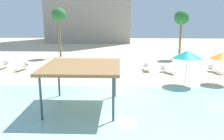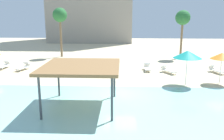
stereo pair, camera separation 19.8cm
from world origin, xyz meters
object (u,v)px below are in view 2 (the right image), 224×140
(lounge_chair_1, at_px, (24,67))
(palm_tree_1, at_px, (183,19))
(lounge_chair_5, at_px, (216,70))
(palm_tree_0, at_px, (60,16))
(lounge_chair_0, at_px, (5,65))
(lounge_chair_3, at_px, (168,70))
(lounge_chair_4, at_px, (147,67))
(beach_umbrella_orange_0, at_px, (222,56))
(shade_pavilion, at_px, (81,68))
(beach_umbrella_teal_1, at_px, (188,54))

(lounge_chair_1, bearing_deg, palm_tree_1, 128.74)
(lounge_chair_5, xyz_separation_m, palm_tree_0, (-17.79, 8.45, 5.11))
(lounge_chair_0, relative_size, lounge_chair_3, 0.99)
(lounge_chair_4, height_order, palm_tree_1, palm_tree_1)
(lounge_chair_0, bearing_deg, beach_umbrella_orange_0, 79.76)
(beach_umbrella_orange_0, relative_size, palm_tree_1, 0.42)
(lounge_chair_4, relative_size, palm_tree_0, 0.29)
(shade_pavilion, height_order, lounge_chair_4, shade_pavilion)
(lounge_chair_4, distance_m, palm_tree_0, 14.36)
(beach_umbrella_orange_0, bearing_deg, palm_tree_1, 93.00)
(shade_pavilion, xyz_separation_m, palm_tree_0, (-5.82, 18.12, 2.84))
(beach_umbrella_orange_0, height_order, lounge_chair_3, beach_umbrella_orange_0)
(lounge_chair_0, height_order, palm_tree_0, palm_tree_0)
(lounge_chair_4, height_order, palm_tree_0, palm_tree_0)
(lounge_chair_5, relative_size, palm_tree_1, 0.32)
(palm_tree_1, bearing_deg, lounge_chair_1, -157.17)
(lounge_chair_1, bearing_deg, lounge_chair_0, -89.76)
(shade_pavilion, bearing_deg, lounge_chair_0, 133.68)
(lounge_chair_1, distance_m, palm_tree_1, 20.27)
(palm_tree_1, bearing_deg, lounge_chair_4, -124.77)
(beach_umbrella_teal_1, xyz_separation_m, lounge_chair_1, (-15.75, 4.81, -2.25))
(palm_tree_1, bearing_deg, lounge_chair_5, -78.08)
(lounge_chair_0, relative_size, lounge_chair_5, 0.97)
(shade_pavilion, distance_m, palm_tree_0, 19.24)
(lounge_chair_1, distance_m, lounge_chair_5, 19.86)
(beach_umbrella_teal_1, bearing_deg, beach_umbrella_orange_0, 11.24)
(shade_pavilion, height_order, beach_umbrella_orange_0, shade_pavilion)
(lounge_chair_4, bearing_deg, palm_tree_0, -124.29)
(lounge_chair_1, distance_m, lounge_chair_3, 15.04)
(lounge_chair_3, height_order, palm_tree_1, palm_tree_1)
(lounge_chair_1, bearing_deg, shade_pavilion, 53.92)
(palm_tree_0, bearing_deg, beach_umbrella_teal_1, -43.16)
(lounge_chair_0, distance_m, palm_tree_1, 22.23)
(lounge_chair_1, relative_size, lounge_chair_5, 1.00)
(lounge_chair_3, bearing_deg, palm_tree_0, -153.34)
(palm_tree_1, bearing_deg, shade_pavilion, -120.02)
(shade_pavilion, relative_size, lounge_chair_5, 2.36)
(palm_tree_1, bearing_deg, palm_tree_0, 178.68)
(lounge_chair_3, distance_m, lounge_chair_4, 2.20)
(shade_pavilion, bearing_deg, lounge_chair_4, 63.65)
(beach_umbrella_orange_0, height_order, beach_umbrella_teal_1, beach_umbrella_teal_1)
(shade_pavilion, distance_m, lounge_chair_5, 15.55)
(lounge_chair_3, height_order, lounge_chair_5, same)
(shade_pavilion, relative_size, palm_tree_0, 0.71)
(beach_umbrella_orange_0, distance_m, lounge_chair_5, 4.43)
(lounge_chair_5, bearing_deg, lounge_chair_1, -110.95)
(lounge_chair_3, distance_m, palm_tree_1, 10.11)
(lounge_chair_0, relative_size, palm_tree_0, 0.29)
(beach_umbrella_orange_0, distance_m, lounge_chair_4, 7.56)
(beach_umbrella_teal_1, distance_m, lounge_chair_5, 6.41)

